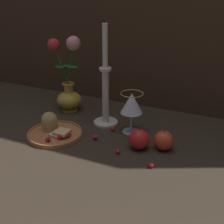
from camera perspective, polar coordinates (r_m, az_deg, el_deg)
ground_plane at (r=1.15m, az=-2.60°, el=-3.86°), size 2.40×2.40×0.00m
vase at (r=1.31m, az=-8.05°, el=4.82°), size 0.15×0.10×0.32m
plate_with_pastries at (r=1.15m, az=-10.63°, el=-3.24°), size 0.20×0.20×0.08m
wine_glass at (r=1.11m, az=3.60°, el=1.37°), size 0.08×0.08×0.15m
candlestick at (r=1.17m, az=-1.20°, el=3.40°), size 0.09×0.09×0.39m
apple_beside_vase at (r=1.05m, az=9.45°, el=-5.14°), size 0.07×0.07×0.08m
apple_near_glass at (r=1.04m, az=5.00°, el=-4.97°), size 0.07×0.07×0.08m
berry_near_plate at (r=1.10m, az=-3.06°, el=-4.65°), size 0.02×0.02×0.02m
berry_front_center at (r=0.96m, az=7.17°, el=-9.68°), size 0.02×0.02×0.02m
berry_by_glass_stem at (r=1.02m, az=1.04°, el=-7.26°), size 0.02×0.02×0.02m
berry_under_candlestick at (r=1.16m, az=0.16°, el=-3.14°), size 0.02×0.02×0.02m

